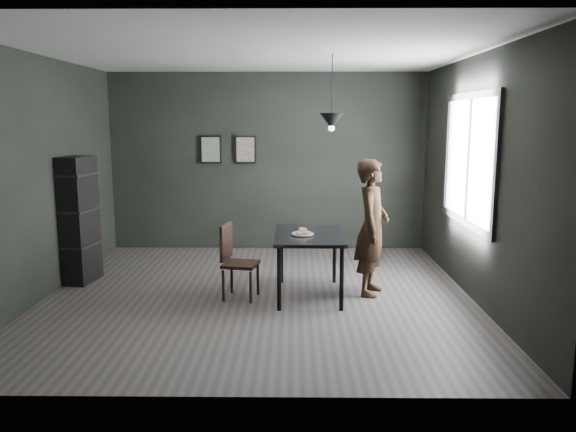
{
  "coord_description": "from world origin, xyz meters",
  "views": [
    {
      "loc": [
        0.42,
        -6.43,
        2.06
      ],
      "look_at": [
        0.35,
        0.05,
        0.95
      ],
      "focal_mm": 35.0,
      "sensor_mm": 36.0,
      "label": 1
    }
  ],
  "objects_px": {
    "woman": "(372,227)",
    "wood_chair": "(234,256)",
    "white_plate": "(303,235)",
    "pendant_lamp": "(332,121)",
    "shelf_unit": "(79,220)",
    "cafe_table": "(309,240)"
  },
  "relations": [
    {
      "from": "white_plate",
      "to": "woman",
      "type": "relative_size",
      "value": 0.14
    },
    {
      "from": "woman",
      "to": "shelf_unit",
      "type": "distance_m",
      "value": 3.7
    },
    {
      "from": "cafe_table",
      "to": "shelf_unit",
      "type": "relative_size",
      "value": 0.74
    },
    {
      "from": "cafe_table",
      "to": "wood_chair",
      "type": "distance_m",
      "value": 0.9
    },
    {
      "from": "woman",
      "to": "pendant_lamp",
      "type": "xyz_separation_m",
      "value": [
        -0.49,
        0.02,
        1.24
      ]
    },
    {
      "from": "cafe_table",
      "to": "pendant_lamp",
      "type": "bearing_deg",
      "value": 21.8
    },
    {
      "from": "shelf_unit",
      "to": "cafe_table",
      "type": "bearing_deg",
      "value": -3.22
    },
    {
      "from": "white_plate",
      "to": "pendant_lamp",
      "type": "distance_m",
      "value": 1.35
    },
    {
      "from": "white_plate",
      "to": "shelf_unit",
      "type": "distance_m",
      "value": 2.92
    },
    {
      "from": "cafe_table",
      "to": "pendant_lamp",
      "type": "height_order",
      "value": "pendant_lamp"
    },
    {
      "from": "shelf_unit",
      "to": "woman",
      "type": "bearing_deg",
      "value": 0.2
    },
    {
      "from": "white_plate",
      "to": "wood_chair",
      "type": "distance_m",
      "value": 0.84
    },
    {
      "from": "white_plate",
      "to": "wood_chair",
      "type": "relative_size",
      "value": 0.26
    },
    {
      "from": "white_plate",
      "to": "woman",
      "type": "bearing_deg",
      "value": 11.39
    },
    {
      "from": "white_plate",
      "to": "pendant_lamp",
      "type": "relative_size",
      "value": 0.27
    },
    {
      "from": "pendant_lamp",
      "to": "shelf_unit",
      "type": "bearing_deg",
      "value": 171.66
    },
    {
      "from": "woman",
      "to": "wood_chair",
      "type": "xyz_separation_m",
      "value": [
        -1.62,
        -0.18,
        -0.31
      ]
    },
    {
      "from": "cafe_table",
      "to": "woman",
      "type": "relative_size",
      "value": 0.74
    },
    {
      "from": "cafe_table",
      "to": "wood_chair",
      "type": "height_order",
      "value": "wood_chair"
    },
    {
      "from": "woman",
      "to": "pendant_lamp",
      "type": "bearing_deg",
      "value": 104.32
    },
    {
      "from": "cafe_table",
      "to": "white_plate",
      "type": "relative_size",
      "value": 5.22
    },
    {
      "from": "wood_chair",
      "to": "pendant_lamp",
      "type": "distance_m",
      "value": 1.93
    }
  ]
}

